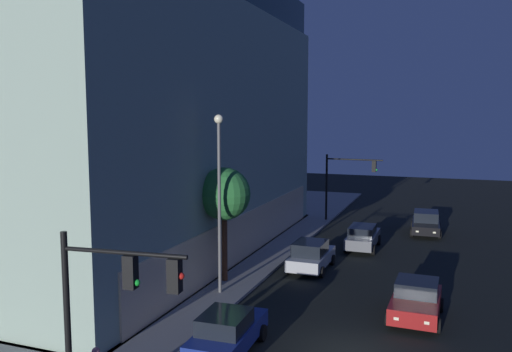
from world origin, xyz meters
The scene contains 10 objects.
modern_building centered at (10.79, 23.75, 9.02)m, with size 29.63×31.19×18.17m.
traffic_light_near_corner centered at (-7.16, 5.14, 4.03)m, with size 0.58×3.67×5.54m.
traffic_light_far_corner centered at (23.93, 4.76, 3.91)m, with size 0.43×4.69×5.52m.
street_lamp_sidewalk centered at (4.26, 7.19, 5.57)m, with size 0.44×0.44×8.73m.
sidewalk_tree centered at (6.07, 7.73, 4.75)m, with size 2.76×2.76×6.02m.
car_blue centered at (-1.41, 4.32, 0.81)m, with size 4.41×2.15×1.62m.
car_red centered at (4.58, -2.07, 0.81)m, with size 4.13×2.28×1.63m.
car_silver centered at (10.03, 4.05, 0.84)m, with size 4.30×2.15×1.69m.
car_grey centered at (15.80, 1.98, 0.83)m, with size 4.54×1.99×1.61m.
car_black centered at (22.18, -1.75, 0.83)m, with size 4.84×2.32×1.65m.
Camera 1 is at (-18.35, -3.13, 8.78)m, focal length 36.35 mm.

